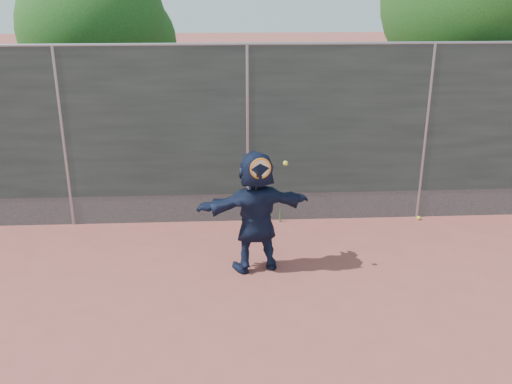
{
  "coord_description": "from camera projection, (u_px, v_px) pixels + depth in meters",
  "views": [
    {
      "loc": [
        -0.37,
        -5.64,
        3.97
      ],
      "look_at": [
        0.04,
        1.75,
        1.18
      ],
      "focal_mm": 40.0,
      "sensor_mm": 36.0,
      "label": 1
    }
  ],
  "objects": [
    {
      "name": "weed_clump",
      "position": [
        265.0,
        215.0,
        9.82
      ],
      "size": [
        0.68,
        0.07,
        0.3
      ],
      "color": "#387226",
      "rests_on": "ground"
    },
    {
      "name": "ground",
      "position": [
        261.0,
        338.0,
        6.69
      ],
      "size": [
        80.0,
        80.0,
        0.0
      ],
      "primitive_type": "plane",
      "color": "#9E4C42",
      "rests_on": "ground"
    },
    {
      "name": "tree_right",
      "position": [
        482.0,
        4.0,
        11.08
      ],
      "size": [
        3.78,
        3.6,
        5.39
      ],
      "color": "#382314",
      "rests_on": "ground"
    },
    {
      "name": "swing_action",
      "position": [
        263.0,
        169.0,
        7.6
      ],
      "size": [
        0.52,
        0.18,
        0.51
      ],
      "color": "orange",
      "rests_on": "ground"
    },
    {
      "name": "ball_ground",
      "position": [
        419.0,
        218.0,
        9.96
      ],
      "size": [
        0.07,
        0.07,
        0.07
      ],
      "primitive_type": "sphere",
      "color": "#CED32F",
      "rests_on": "ground"
    },
    {
      "name": "tree_left",
      "position": [
        102.0,
        32.0,
        11.63
      ],
      "size": [
        3.15,
        3.0,
        4.53
      ],
      "color": "#382314",
      "rests_on": "ground"
    },
    {
      "name": "player",
      "position": [
        256.0,
        212.0,
        8.01
      ],
      "size": [
        1.72,
        0.85,
        1.77
      ],
      "primitive_type": "imported",
      "rotation": [
        0.0,
        0.0,
        3.35
      ],
      "color": "#141D38",
      "rests_on": "ground"
    },
    {
      "name": "fence",
      "position": [
        247.0,
        132.0,
        9.4
      ],
      "size": [
        20.0,
        0.06,
        3.03
      ],
      "color": "#38423D",
      "rests_on": "ground"
    }
  ]
}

